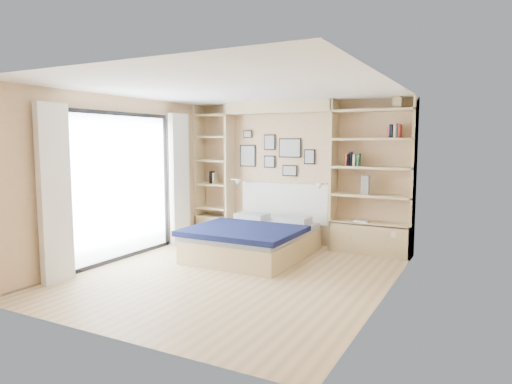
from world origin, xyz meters
The scene contains 8 objects.
ground centered at (0.00, 0.00, 0.00)m, with size 4.50×4.50×0.00m, color #D4B07F.
room_shell centered at (-0.39, 1.52, 1.08)m, with size 4.50×4.50×4.50m.
bed centered at (-0.26, 1.09, 0.27)m, with size 1.67×2.19×1.07m.
photo_gallery centered at (-0.45, 2.22, 1.60)m, with size 1.48×0.02×0.82m.
reading_lamps centered at (-0.30, 2.00, 1.10)m, with size 1.92×0.12×0.15m.
shelf_decor centered at (1.08, 2.07, 1.69)m, with size 3.52×0.23×2.03m.
deck centered at (-3.60, 0.00, 0.00)m, with size 3.20×4.00×0.05m, color #746255.
deck_chair centered at (-3.28, 0.93, 0.36)m, with size 0.71×0.87×0.76m.
Camera 1 is at (3.07, -5.22, 1.81)m, focal length 32.00 mm.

